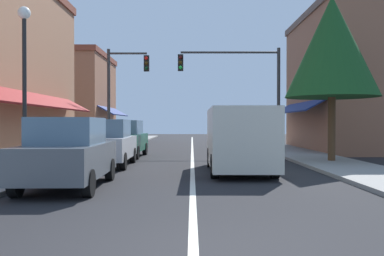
{
  "coord_description": "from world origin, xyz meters",
  "views": [
    {
      "loc": [
        -0.02,
        -4.8,
        1.63
      ],
      "look_at": [
        -0.11,
        14.88,
        1.41
      ],
      "focal_mm": 38.67,
      "sensor_mm": 36.0,
      "label": 1
    }
  ],
  "objects_px": {
    "parked_car_third_left": "(127,139)",
    "tree_right_near": "(334,47)",
    "parked_car_nearest_left": "(71,153)",
    "traffic_signal_mast_arm": "(245,80)",
    "parked_car_second_left": "(109,143)",
    "street_lamp_left_near": "(27,64)",
    "van_in_lane": "(241,138)",
    "traffic_signal_left_corner": "(123,85)"
  },
  "relations": [
    {
      "from": "parked_car_third_left",
      "to": "tree_right_near",
      "type": "relative_size",
      "value": 0.61
    },
    {
      "from": "parked_car_nearest_left",
      "to": "traffic_signal_mast_arm",
      "type": "bearing_deg",
      "value": 63.15
    },
    {
      "from": "parked_car_nearest_left",
      "to": "parked_car_second_left",
      "type": "height_order",
      "value": "same"
    },
    {
      "from": "traffic_signal_mast_arm",
      "to": "parked_car_second_left",
      "type": "bearing_deg",
      "value": -129.82
    },
    {
      "from": "street_lamp_left_near",
      "to": "van_in_lane",
      "type": "bearing_deg",
      "value": 16.73
    },
    {
      "from": "parked_car_second_left",
      "to": "tree_right_near",
      "type": "relative_size",
      "value": 0.61
    },
    {
      "from": "parked_car_second_left",
      "to": "traffic_signal_mast_arm",
      "type": "distance_m",
      "value": 9.97
    },
    {
      "from": "tree_right_near",
      "to": "parked_car_third_left",
      "type": "bearing_deg",
      "value": 160.62
    },
    {
      "from": "parked_car_nearest_left",
      "to": "parked_car_second_left",
      "type": "xyz_separation_m",
      "value": [
        -0.11,
        5.28,
        0.0
      ]
    },
    {
      "from": "street_lamp_left_near",
      "to": "tree_right_near",
      "type": "distance_m",
      "value": 11.66
    },
    {
      "from": "parked_car_third_left",
      "to": "traffic_signal_left_corner",
      "type": "xyz_separation_m",
      "value": [
        -0.79,
        3.73,
        2.94
      ]
    },
    {
      "from": "parked_car_nearest_left",
      "to": "traffic_signal_mast_arm",
      "type": "xyz_separation_m",
      "value": [
        5.96,
        12.56,
        3.13
      ]
    },
    {
      "from": "parked_car_third_left",
      "to": "traffic_signal_mast_arm",
      "type": "height_order",
      "value": "traffic_signal_mast_arm"
    },
    {
      "from": "parked_car_third_left",
      "to": "parked_car_nearest_left",
      "type": "bearing_deg",
      "value": -87.57
    },
    {
      "from": "parked_car_third_left",
      "to": "tree_right_near",
      "type": "height_order",
      "value": "tree_right_near"
    },
    {
      "from": "parked_car_third_left",
      "to": "traffic_signal_left_corner",
      "type": "relative_size",
      "value": 0.7
    },
    {
      "from": "street_lamp_left_near",
      "to": "tree_right_near",
      "type": "relative_size",
      "value": 0.73
    },
    {
      "from": "parked_car_third_left",
      "to": "van_in_lane",
      "type": "distance_m",
      "value": 7.8
    },
    {
      "from": "traffic_signal_left_corner",
      "to": "tree_right_near",
      "type": "distance_m",
      "value": 11.94
    },
    {
      "from": "parked_car_second_left",
      "to": "traffic_signal_left_corner",
      "type": "bearing_deg",
      "value": 94.97
    },
    {
      "from": "parked_car_second_left",
      "to": "street_lamp_left_near",
      "type": "xyz_separation_m",
      "value": [
        -1.6,
        -3.79,
        2.45
      ]
    },
    {
      "from": "traffic_signal_mast_arm",
      "to": "van_in_lane",
      "type": "bearing_deg",
      "value": -98.05
    },
    {
      "from": "parked_car_second_left",
      "to": "street_lamp_left_near",
      "type": "relative_size",
      "value": 0.83
    },
    {
      "from": "traffic_signal_left_corner",
      "to": "street_lamp_left_near",
      "type": "xyz_separation_m",
      "value": [
        -0.76,
        -11.78,
        -0.48
      ]
    },
    {
      "from": "tree_right_near",
      "to": "parked_car_second_left",
      "type": "bearing_deg",
      "value": -172.82
    },
    {
      "from": "parked_car_second_left",
      "to": "van_in_lane",
      "type": "distance_m",
      "value": 5.13
    },
    {
      "from": "van_in_lane",
      "to": "traffic_signal_left_corner",
      "type": "height_order",
      "value": "traffic_signal_left_corner"
    },
    {
      "from": "parked_car_second_left",
      "to": "parked_car_third_left",
      "type": "height_order",
      "value": "same"
    },
    {
      "from": "parked_car_nearest_left",
      "to": "tree_right_near",
      "type": "bearing_deg",
      "value": 34.65
    },
    {
      "from": "van_in_lane",
      "to": "traffic_signal_mast_arm",
      "type": "height_order",
      "value": "traffic_signal_mast_arm"
    },
    {
      "from": "parked_car_nearest_left",
      "to": "traffic_signal_left_corner",
      "type": "xyz_separation_m",
      "value": [
        -0.95,
        13.27,
        2.94
      ]
    },
    {
      "from": "traffic_signal_mast_arm",
      "to": "parked_car_third_left",
      "type": "bearing_deg",
      "value": -153.74
    },
    {
      "from": "parked_car_nearest_left",
      "to": "tree_right_near",
      "type": "xyz_separation_m",
      "value": [
        8.77,
        6.4,
        3.85
      ]
    },
    {
      "from": "parked_car_third_left",
      "to": "street_lamp_left_near",
      "type": "xyz_separation_m",
      "value": [
        -1.56,
        -8.05,
        2.45
      ]
    },
    {
      "from": "parked_car_second_left",
      "to": "parked_car_third_left",
      "type": "distance_m",
      "value": 4.26
    },
    {
      "from": "parked_car_second_left",
      "to": "traffic_signal_left_corner",
      "type": "xyz_separation_m",
      "value": [
        -0.84,
        7.99,
        2.94
      ]
    },
    {
      "from": "parked_car_nearest_left",
      "to": "parked_car_third_left",
      "type": "height_order",
      "value": "same"
    },
    {
      "from": "traffic_signal_left_corner",
      "to": "street_lamp_left_near",
      "type": "height_order",
      "value": "traffic_signal_left_corner"
    },
    {
      "from": "tree_right_near",
      "to": "street_lamp_left_near",
      "type": "bearing_deg",
      "value": -154.92
    },
    {
      "from": "parked_car_third_left",
      "to": "street_lamp_left_near",
      "type": "distance_m",
      "value": 8.55
    },
    {
      "from": "traffic_signal_mast_arm",
      "to": "tree_right_near",
      "type": "xyz_separation_m",
      "value": [
        2.82,
        -6.15,
        0.72
      ]
    },
    {
      "from": "parked_car_second_left",
      "to": "parked_car_third_left",
      "type": "xyz_separation_m",
      "value": [
        -0.05,
        4.26,
        0.0
      ]
    }
  ]
}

